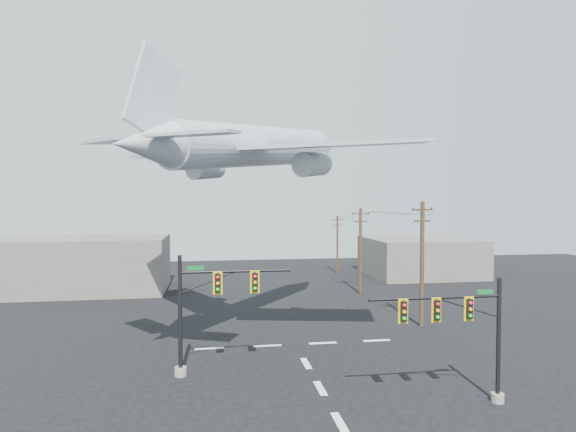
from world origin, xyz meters
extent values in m
plane|color=black|center=(0.00, 0.00, 0.00)|extent=(120.00, 120.00, 0.00)
cube|color=silver|center=(0.00, 0.00, 0.01)|extent=(0.40, 2.00, 0.01)
cube|color=silver|center=(0.00, 4.00, 0.01)|extent=(0.40, 2.00, 0.01)
cube|color=silver|center=(0.00, 8.00, 0.01)|extent=(0.40, 2.00, 0.01)
cube|color=silver|center=(-6.00, 12.00, 0.01)|extent=(2.00, 0.40, 0.01)
cube|color=silver|center=(-2.00, 12.00, 0.01)|extent=(2.00, 0.40, 0.01)
cube|color=silver|center=(2.00, 12.00, 0.01)|extent=(2.00, 0.40, 0.01)
cube|color=silver|center=(6.00, 12.00, 0.01)|extent=(2.00, 0.40, 0.01)
cylinder|color=gray|center=(8.47, 0.88, 0.23)|extent=(0.63, 0.63, 0.45)
cylinder|color=black|center=(8.47, 0.88, 3.16)|extent=(0.22, 0.22, 6.33)
cylinder|color=black|center=(5.06, 0.88, 5.42)|extent=(6.83, 0.14, 0.14)
cylinder|color=black|center=(6.77, 0.88, 4.88)|extent=(3.58, 0.07, 0.07)
cube|color=black|center=(6.77, 0.75, 4.85)|extent=(0.31, 0.27, 0.99)
cube|color=gold|center=(6.77, 0.77, 4.85)|extent=(0.50, 0.04, 1.22)
sphere|color=red|center=(6.77, 0.59, 5.17)|extent=(0.18, 0.18, 0.18)
sphere|color=orange|center=(6.77, 0.59, 4.85)|extent=(0.18, 0.18, 0.18)
sphere|color=#0CC115|center=(6.77, 0.59, 4.54)|extent=(0.18, 0.18, 0.18)
cube|color=black|center=(5.06, 0.75, 4.85)|extent=(0.31, 0.27, 0.99)
cube|color=gold|center=(5.06, 0.77, 4.85)|extent=(0.50, 0.04, 1.22)
sphere|color=red|center=(5.06, 0.59, 5.17)|extent=(0.18, 0.18, 0.18)
sphere|color=orange|center=(5.06, 0.59, 4.85)|extent=(0.18, 0.18, 0.18)
sphere|color=#0CC115|center=(5.06, 0.59, 4.54)|extent=(0.18, 0.18, 0.18)
cube|color=black|center=(3.35, 0.75, 4.85)|extent=(0.31, 0.27, 0.99)
cube|color=gold|center=(3.35, 0.77, 4.85)|extent=(0.50, 0.04, 1.22)
sphere|color=red|center=(3.35, 0.59, 5.17)|extent=(0.18, 0.18, 0.18)
sphere|color=orange|center=(3.35, 0.59, 4.85)|extent=(0.18, 0.18, 0.18)
sphere|color=#0CC115|center=(3.35, 0.59, 4.54)|extent=(0.18, 0.18, 0.18)
cube|color=#0D5F27|center=(7.66, 0.83, 5.65)|extent=(0.86, 0.04, 0.24)
cylinder|color=gray|center=(-7.62, 7.08, 0.25)|extent=(0.70, 0.70, 0.50)
cylinder|color=black|center=(-7.62, 7.08, 3.52)|extent=(0.24, 0.24, 7.04)
cylinder|color=black|center=(-4.38, 7.08, 6.03)|extent=(6.49, 0.16, 0.16)
cylinder|color=black|center=(-6.00, 7.08, 5.43)|extent=(3.46, 0.08, 0.08)
cube|color=black|center=(-5.46, 6.93, 5.40)|extent=(0.34, 0.30, 1.11)
cube|color=gold|center=(-5.46, 6.95, 5.40)|extent=(0.55, 0.04, 1.36)
sphere|color=red|center=(-5.46, 6.76, 5.75)|extent=(0.20, 0.20, 0.20)
sphere|color=orange|center=(-5.46, 6.76, 5.40)|extent=(0.20, 0.20, 0.20)
sphere|color=#0CC115|center=(-5.46, 6.76, 5.05)|extent=(0.20, 0.20, 0.20)
cube|color=black|center=(-3.30, 6.93, 5.40)|extent=(0.34, 0.30, 1.11)
cube|color=gold|center=(-3.30, 6.95, 5.40)|extent=(0.55, 0.04, 1.36)
sphere|color=red|center=(-3.30, 6.76, 5.75)|extent=(0.20, 0.20, 0.20)
sphere|color=orange|center=(-3.30, 6.76, 5.40)|extent=(0.20, 0.20, 0.20)
sphere|color=#0CC115|center=(-3.30, 6.76, 5.05)|extent=(0.20, 0.20, 0.20)
cube|color=#0D5F27|center=(-6.71, 7.02, 6.28)|extent=(0.95, 0.04, 0.26)
cylinder|color=#482F1F|center=(10.90, 15.22, 5.05)|extent=(0.34, 0.34, 10.09)
cube|color=#482F1F|center=(10.90, 15.22, 9.42)|extent=(1.98, 0.66, 0.13)
cube|color=#482F1F|center=(10.90, 15.22, 8.52)|extent=(1.55, 0.54, 0.13)
cylinder|color=black|center=(10.03, 14.98, 9.53)|extent=(0.11, 0.11, 0.13)
cylinder|color=black|center=(10.90, 15.22, 9.53)|extent=(0.11, 0.11, 0.13)
cylinder|color=black|center=(11.76, 15.45, 9.53)|extent=(0.11, 0.11, 0.13)
cylinder|color=#482F1F|center=(10.09, 29.02, 4.66)|extent=(0.31, 0.31, 9.31)
cube|color=#482F1F|center=(10.09, 29.02, 8.68)|extent=(1.86, 0.53, 0.13)
cube|color=#482F1F|center=(10.09, 29.02, 7.85)|extent=(1.46, 0.44, 0.13)
cylinder|color=black|center=(9.28, 29.20, 8.79)|extent=(0.10, 0.10, 0.13)
cylinder|color=black|center=(10.09, 29.02, 8.79)|extent=(0.10, 0.10, 0.13)
cylinder|color=black|center=(10.91, 28.83, 8.79)|extent=(0.10, 0.10, 0.13)
cylinder|color=#482F1F|center=(11.24, 43.10, 3.99)|extent=(0.27, 0.27, 7.98)
cube|color=#482F1F|center=(11.24, 43.10, 7.43)|extent=(1.63, 0.14, 0.11)
cube|color=#482F1F|center=(11.24, 43.10, 6.71)|extent=(1.27, 0.13, 0.11)
cylinder|color=black|center=(10.52, 43.11, 7.53)|extent=(0.09, 0.09, 0.11)
cylinder|color=black|center=(11.24, 43.10, 7.53)|extent=(0.09, 0.09, 0.11)
cylinder|color=black|center=(11.97, 43.09, 7.53)|extent=(0.09, 0.09, 0.11)
cylinder|color=black|center=(9.63, 22.12, 9.00)|extent=(0.78, 13.80, 0.03)
cylinder|color=black|center=(9.89, 36.06, 8.01)|extent=(1.29, 14.09, 0.03)
cylinder|color=black|center=(11.36, 22.12, 9.00)|extent=(0.90, 13.80, 0.03)
cylinder|color=black|center=(11.45, 36.06, 8.01)|extent=(1.07, 14.09, 0.03)
cylinder|color=silver|center=(-2.41, 13.85, 14.13)|extent=(13.73, 16.41, 4.51)
cone|color=silver|center=(4.48, 22.65, 15.11)|extent=(4.96, 5.20, 3.26)
cone|color=silver|center=(-9.30, 5.04, 13.15)|extent=(4.71, 5.00, 2.97)
cube|color=silver|center=(-8.31, 16.88, 13.75)|extent=(9.03, 12.42, 0.59)
cube|color=silver|center=(1.95, 8.85, 13.75)|extent=(12.47, 6.67, 0.59)
cylinder|color=silver|center=(-6.24, 16.35, 12.63)|extent=(3.17, 3.41, 1.89)
cylinder|color=silver|center=(0.94, 10.74, 12.63)|extent=(3.17, 3.41, 1.89)
cube|color=silver|center=(-8.83, 5.65, 15.96)|extent=(2.83, 3.52, 5.28)
cube|color=silver|center=(-11.31, 7.21, 13.56)|extent=(4.35, 4.85, 0.34)
cube|color=silver|center=(-6.71, 3.62, 13.56)|extent=(4.98, 3.63, 0.34)
cube|color=slate|center=(-20.00, 35.00, 3.00)|extent=(18.00, 10.00, 6.00)
cube|color=slate|center=(22.00, 40.00, 2.50)|extent=(14.00, 12.00, 5.00)
camera|label=1|loc=(-5.71, -21.15, 10.27)|focal=30.00mm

